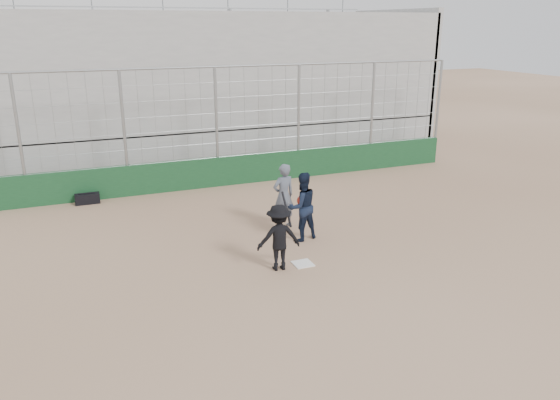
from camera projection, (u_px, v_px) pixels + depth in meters
name	position (u px, v px, depth m)	size (l,w,h in m)	color
ground	(303.00, 264.00, 12.67)	(90.00, 90.00, 0.00)	brown
home_plate	(303.00, 264.00, 12.67)	(0.44, 0.44, 0.02)	white
backstop	(218.00, 158.00, 18.54)	(18.10, 0.25, 4.04)	#12391D
bleachers	(182.00, 85.00, 22.30)	(20.25, 6.70, 6.98)	gray
batter_at_plate	(279.00, 237.00, 12.21)	(1.05, 0.78, 1.71)	black
catcher_crouched	(302.00, 218.00, 13.92)	(1.01, 0.87, 1.21)	black
umpire	(284.00, 199.00, 14.76)	(0.65, 0.43, 1.61)	#4E5563
equipment_bag	(87.00, 199.00, 16.90)	(0.74, 0.32, 0.35)	black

